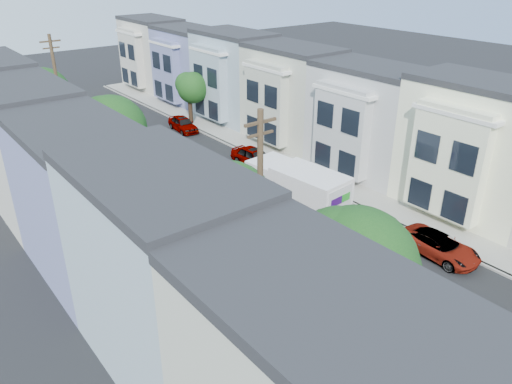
{
  "coord_description": "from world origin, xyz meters",
  "views": [
    {
      "loc": [
        -18.34,
        -13.02,
        15.73
      ],
      "look_at": [
        -0.91,
        9.14,
        2.2
      ],
      "focal_mm": 35.0,
      "sensor_mm": 36.0,
      "label": 1
    }
  ],
  "objects": [
    {
      "name": "curb_right",
      "position": [
        6.05,
        15.0,
        0.07
      ],
      "size": [
        0.3,
        70.0,
        0.15
      ],
      "primitive_type": "cube",
      "color": "gray",
      "rests_on": "ground"
    },
    {
      "name": "utility_pole_near",
      "position": [
        -6.3,
        2.0,
        5.15
      ],
      "size": [
        1.6,
        0.26,
        10.0
      ],
      "color": "#42301E",
      "rests_on": "ground"
    },
    {
      "name": "sidewalk_right",
      "position": [
        7.35,
        15.0,
        0.07
      ],
      "size": [
        2.6,
        70.0,
        0.15
      ],
      "primitive_type": "cube",
      "color": "gray",
      "rests_on": "ground"
    },
    {
      "name": "tree_c",
      "position": [
        -6.3,
        4.58,
        4.58
      ],
      "size": [
        4.7,
        4.7,
        6.95
      ],
      "color": "black",
      "rests_on": "ground"
    },
    {
      "name": "parked_left_c",
      "position": [
        -4.9,
        -0.9,
        0.74
      ],
      "size": [
        2.62,
        5.43,
        1.49
      ],
      "primitive_type": "imported",
      "rotation": [
        0.0,
        0.0,
        0.03
      ],
      "color": "#ADB6BB",
      "rests_on": "ground"
    },
    {
      "name": "parked_right_d",
      "position": [
        4.9,
        28.03,
        0.71
      ],
      "size": [
        2.07,
        4.49,
        1.41
      ],
      "primitive_type": "imported",
      "rotation": [
        0.0,
        0.0,
        -0.09
      ],
      "color": "black",
      "rests_on": "ground"
    },
    {
      "name": "townhouse_row_right",
      "position": [
        11.15,
        15.0,
        0.0
      ],
      "size": [
        5.0,
        70.0,
        8.5
      ],
      "primitive_type": "cube",
      "color": "#BABBBA",
      "rests_on": "ground"
    },
    {
      "name": "road_slab",
      "position": [
        0.0,
        15.0,
        0.01
      ],
      "size": [
        12.0,
        70.0,
        0.02
      ],
      "primitive_type": "cube",
      "color": "black",
      "rests_on": "ground"
    },
    {
      "name": "parked_right_c",
      "position": [
        4.9,
        16.68,
        0.77
      ],
      "size": [
        2.18,
        4.85,
        1.53
      ],
      "primitive_type": "imported",
      "rotation": [
        0.0,
        0.0,
        0.08
      ],
      "color": "black",
      "rests_on": "ground"
    },
    {
      "name": "parked_right_b",
      "position": [
        4.9,
        -0.4,
        0.65
      ],
      "size": [
        2.3,
        4.75,
        1.3
      ],
      "primitive_type": "imported",
      "rotation": [
        0.0,
        0.0,
        -0.03
      ],
      "color": "silver",
      "rests_on": "ground"
    },
    {
      "name": "centerline",
      "position": [
        0.0,
        15.0,
        0.0
      ],
      "size": [
        0.12,
        70.0,
        0.01
      ],
      "primitive_type": "cube",
      "color": "gold",
      "rests_on": "ground"
    },
    {
      "name": "sidewalk_left",
      "position": [
        -7.35,
        15.0,
        0.07
      ],
      "size": [
        2.6,
        70.0,
        0.15
      ],
      "primitive_type": "cube",
      "color": "gray",
      "rests_on": "ground"
    },
    {
      "name": "tree_e",
      "position": [
        -6.3,
        32.65,
        4.45
      ],
      "size": [
        4.7,
        4.7,
        6.82
      ],
      "color": "black",
      "rests_on": "ground"
    },
    {
      "name": "tree_b",
      "position": [
        -6.3,
        -3.38,
        5.37
      ],
      "size": [
        4.7,
        4.7,
        7.74
      ],
      "color": "black",
      "rests_on": "ground"
    },
    {
      "name": "utility_pole_far",
      "position": [
        -6.3,
        28.0,
        5.15
      ],
      "size": [
        1.6,
        0.26,
        10.0
      ],
      "color": "#42301E",
      "rests_on": "ground"
    },
    {
      "name": "parked_left_d",
      "position": [
        -4.9,
        11.02,
        0.72
      ],
      "size": [
        2.54,
        5.24,
        1.44
      ],
      "primitive_type": "imported",
      "rotation": [
        0.0,
        0.0,
        -0.03
      ],
      "color": "#460D0E",
      "rests_on": "ground"
    },
    {
      "name": "lead_sedan",
      "position": [
        1.62,
        15.27,
        0.7
      ],
      "size": [
        2.02,
        4.45,
        1.4
      ],
      "primitive_type": "imported",
      "rotation": [
        0.0,
        0.0,
        0.09
      ],
      "color": "black",
      "rests_on": "ground"
    },
    {
      "name": "ground",
      "position": [
        0.0,
        0.0,
        0.0
      ],
      "size": [
        160.0,
        160.0,
        0.0
      ],
      "primitive_type": "plane",
      "color": "black",
      "rests_on": "ground"
    },
    {
      "name": "curb_left",
      "position": [
        -6.05,
        15.0,
        0.07
      ],
      "size": [
        0.3,
        70.0,
        0.15
      ],
      "primitive_type": "cube",
      "color": "gray",
      "rests_on": "ground"
    },
    {
      "name": "tree_d",
      "position": [
        -6.3,
        18.0,
        5.02
      ],
      "size": [
        4.7,
        4.7,
        7.39
      ],
      "color": "black",
      "rests_on": "ground"
    },
    {
      "name": "townhouse_row_left",
      "position": [
        -11.15,
        15.0,
        0.0
      ],
      "size": [
        5.0,
        70.0,
        8.5
      ],
      "primitive_type": "cube",
      "color": "#BABBBA",
      "rests_on": "ground"
    },
    {
      "name": "tree_far_r",
      "position": [
        6.89,
        29.36,
        3.66
      ],
      "size": [
        3.1,
        3.1,
        5.25
      ],
      "color": "black",
      "rests_on": "ground"
    },
    {
      "name": "fedex_truck",
      "position": [
        1.85,
        8.3,
        1.9
      ],
      "size": [
        2.73,
        7.09,
        3.4
      ],
      "rotation": [
        0.0,
        0.0,
        0.09
      ],
      "color": "silver",
      "rests_on": "ground"
    }
  ]
}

